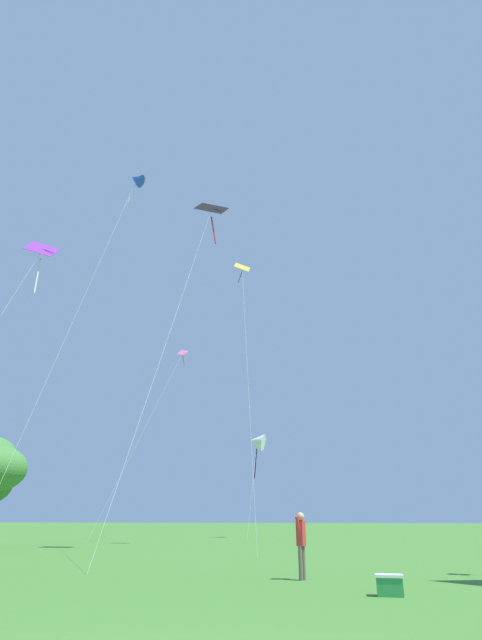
% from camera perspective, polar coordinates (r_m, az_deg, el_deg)
% --- Properties ---
extents(kite_purple_streamer, '(1.62, 7.25, 15.77)m').
position_cam_1_polar(kite_purple_streamer, '(29.61, -21.35, 6.04)').
color(kite_purple_streamer, purple).
rests_on(kite_purple_streamer, ground_plane).
extents(kite_pink_low, '(3.90, 9.36, 16.66)m').
position_cam_1_polar(kite_pink_low, '(48.71, -7.08, -5.06)').
color(kite_pink_low, pink).
rests_on(kite_pink_low, ground_plane).
extents(kite_blue_delta, '(2.17, 7.40, 20.40)m').
position_cam_1_polar(kite_blue_delta, '(31.66, -11.41, 14.75)').
color(kite_blue_delta, blue).
rests_on(kite_blue_delta, ground_plane).
extents(kite_yellow_diamond, '(3.00, 8.89, 19.26)m').
position_cam_1_polar(kite_yellow_diamond, '(37.01, 0.18, 4.13)').
color(kite_yellow_diamond, yellow).
rests_on(kite_yellow_diamond, ground_plane).
extents(kite_black_large, '(2.06, 12.16, 21.01)m').
position_cam_1_polar(kite_black_large, '(33.49, -3.36, 11.08)').
color(kite_black_large, black).
rests_on(kite_black_large, ground_plane).
extents(kite_white_distant, '(1.64, 5.65, 9.13)m').
position_cam_1_polar(kite_white_distant, '(49.39, 1.73, -13.16)').
color(kite_white_distant, white).
rests_on(kite_white_distant, ground_plane).
extents(person_in_red_shirt, '(0.28, 0.56, 1.76)m').
position_cam_1_polar(person_in_red_shirt, '(16.07, 6.59, -22.67)').
color(person_in_red_shirt, '#665B4C').
rests_on(person_in_red_shirt, ground_plane).
extents(picnic_cooler, '(0.60, 0.40, 0.44)m').
position_cam_1_polar(picnic_cooler, '(13.29, 15.94, -26.10)').
color(picnic_cooler, '#2D8C47').
rests_on(picnic_cooler, ground_plane).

